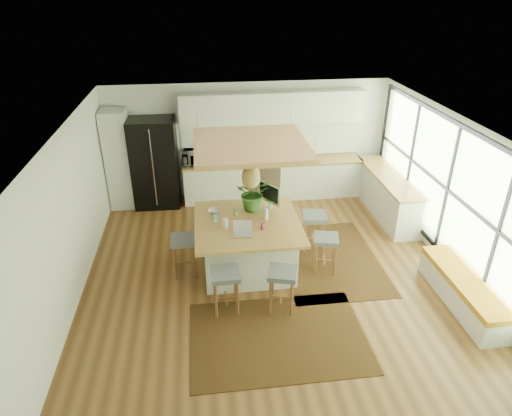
{
  "coord_description": "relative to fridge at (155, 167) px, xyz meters",
  "views": [
    {
      "loc": [
        -1.1,
        -6.52,
        4.75
      ],
      "look_at": [
        -0.2,
        0.5,
        1.1
      ],
      "focal_mm": 31.41,
      "sensor_mm": 36.0,
      "label": 1
    }
  ],
  "objects": [
    {
      "name": "floor",
      "position": [
        2.16,
        -3.16,
        -0.93
      ],
      "size": [
        7.0,
        7.0,
        0.0
      ],
      "primitive_type": "plane",
      "color": "#533117",
      "rests_on": "ground"
    },
    {
      "name": "ceiling",
      "position": [
        2.16,
        -3.16,
        1.78
      ],
      "size": [
        7.0,
        7.0,
        0.0
      ],
      "primitive_type": "plane",
      "rotation": [
        3.14,
        0.0,
        0.0
      ],
      "color": "white",
      "rests_on": "ground"
    },
    {
      "name": "wall_back",
      "position": [
        2.16,
        0.34,
        0.42
      ],
      "size": [
        6.5,
        0.0,
        6.5
      ],
      "primitive_type": "plane",
      "rotation": [
        1.57,
        0.0,
        0.0
      ],
      "color": "silver",
      "rests_on": "ground"
    },
    {
      "name": "wall_front",
      "position": [
        2.16,
        -6.66,
        0.42
      ],
      "size": [
        6.5,
        0.0,
        6.5
      ],
      "primitive_type": "plane",
      "rotation": [
        -1.57,
        0.0,
        0.0
      ],
      "color": "silver",
      "rests_on": "ground"
    },
    {
      "name": "wall_left",
      "position": [
        -1.09,
        -3.16,
        0.42
      ],
      "size": [
        0.0,
        7.0,
        7.0
      ],
      "primitive_type": "plane",
      "rotation": [
        1.57,
        0.0,
        1.57
      ],
      "color": "silver",
      "rests_on": "ground"
    },
    {
      "name": "wall_right",
      "position": [
        5.41,
        -3.16,
        0.42
      ],
      "size": [
        0.0,
        7.0,
        7.0
      ],
      "primitive_type": "plane",
      "rotation": [
        1.57,
        0.0,
        -1.57
      ],
      "color": "silver",
      "rests_on": "ground"
    },
    {
      "name": "window_wall",
      "position": [
        5.38,
        -3.16,
        0.47
      ],
      "size": [
        0.1,
        6.2,
        2.6
      ],
      "primitive_type": null,
      "color": "black",
      "rests_on": "wall_right"
    },
    {
      "name": "pantry",
      "position": [
        -0.79,
        0.02,
        0.2
      ],
      "size": [
        0.55,
        0.6,
        2.25
      ],
      "primitive_type": "cube",
      "color": "silver",
      "rests_on": "floor"
    },
    {
      "name": "back_counter_base",
      "position": [
        2.71,
        0.02,
        -0.49
      ],
      "size": [
        4.2,
        0.6,
        0.88
      ],
      "primitive_type": "cube",
      "color": "silver",
      "rests_on": "floor"
    },
    {
      "name": "back_counter_top",
      "position": [
        2.71,
        0.02,
        -0.03
      ],
      "size": [
        4.24,
        0.64,
        0.05
      ],
      "primitive_type": "cube",
      "color": "olive",
      "rests_on": "back_counter_base"
    },
    {
      "name": "backsplash",
      "position": [
        2.71,
        0.32,
        0.43
      ],
      "size": [
        4.2,
        0.02,
        0.8
      ],
      "primitive_type": "cube",
      "color": "white",
      "rests_on": "wall_back"
    },
    {
      "name": "upper_cabinets",
      "position": [
        2.71,
        0.16,
        1.22
      ],
      "size": [
        4.2,
        0.34,
        0.7
      ],
      "primitive_type": "cube",
      "color": "silver",
      "rests_on": "wall_back"
    },
    {
      "name": "range",
      "position": [
        2.46,
        0.02,
        -0.43
      ],
      "size": [
        0.76,
        0.62,
        1.0
      ],
      "primitive_type": null,
      "color": "#A5A5AA",
      "rests_on": "floor"
    },
    {
      "name": "right_counter_base",
      "position": [
        5.09,
        -1.16,
        -0.49
      ],
      "size": [
        0.6,
        2.5,
        0.88
      ],
      "primitive_type": "cube",
      "color": "silver",
      "rests_on": "floor"
    },
    {
      "name": "right_counter_top",
      "position": [
        5.09,
        -1.16,
        -0.03
      ],
      "size": [
        0.64,
        2.54,
        0.05
      ],
      "primitive_type": "cube",
      "color": "olive",
      "rests_on": "right_counter_base"
    },
    {
      "name": "window_bench",
      "position": [
        5.11,
        -4.36,
        -0.68
      ],
      "size": [
        0.52,
        2.0,
        0.5
      ],
      "primitive_type": null,
      "color": "silver",
      "rests_on": "floor"
    },
    {
      "name": "ceiling_panel",
      "position": [
        1.86,
        -2.76,
        1.12
      ],
      "size": [
        1.86,
        1.86,
        0.8
      ],
      "primitive_type": null,
      "color": "olive",
      "rests_on": "ceiling"
    },
    {
      "name": "rug_near",
      "position": [
        2.03,
        -4.73,
        -0.92
      ],
      "size": [
        2.6,
        1.8,
        0.01
      ],
      "primitive_type": "cube",
      "color": "black",
      "rests_on": "floor"
    },
    {
      "name": "rug_right",
      "position": [
        3.34,
        -2.81,
        -0.92
      ],
      "size": [
        1.8,
        2.6,
        0.01
      ],
      "primitive_type": "cube",
      "color": "black",
      "rests_on": "floor"
    },
    {
      "name": "fridge",
      "position": [
        0.0,
        0.0,
        0.0
      ],
      "size": [
        1.03,
        0.82,
        2.04
      ],
      "primitive_type": null,
      "rotation": [
        0.0,
        0.0,
        -0.02
      ],
      "color": "black",
      "rests_on": "floor"
    },
    {
      "name": "island",
      "position": [
        1.79,
        -2.84,
        -0.46
      ],
      "size": [
        1.85,
        1.85,
        0.93
      ],
      "primitive_type": null,
      "color": "olive",
      "rests_on": "floor"
    },
    {
      "name": "stool_near_left",
      "position": [
        1.31,
        -4.03,
        -0.57
      ],
      "size": [
        0.45,
        0.45,
        0.74
      ],
      "primitive_type": null,
      "rotation": [
        0.0,
        0.0,
        0.03
      ],
      "color": "#474D4F",
      "rests_on": "floor"
    },
    {
      "name": "stool_near_right",
      "position": [
        2.19,
        -4.1,
        -0.57
      ],
      "size": [
        0.53,
        0.53,
        0.73
      ],
      "primitive_type": null,
      "rotation": [
        0.0,
        0.0,
        -0.27
      ],
      "color": "#474D4F",
      "rests_on": "floor"
    },
    {
      "name": "stool_right_front",
      "position": [
        3.14,
        -3.17,
        -0.57
      ],
      "size": [
        0.5,
        0.5,
        0.72
      ],
      "primitive_type": null,
      "rotation": [
        0.0,
        0.0,
        1.35
      ],
      "color": "#474D4F",
      "rests_on": "floor"
    },
    {
      "name": "stool_right_back",
      "position": [
        3.12,
        -2.43,
        -0.57
      ],
      "size": [
        0.51,
        0.51,
        0.77
      ],
      "primitive_type": null,
      "rotation": [
        0.0,
        0.0,
        1.43
      ],
      "color": "#474D4F",
      "rests_on": "floor"
    },
    {
      "name": "stool_left_side",
      "position": [
        0.66,
        -2.92,
        -0.57
      ],
      "size": [
        0.44,
        0.44,
        0.74
      ],
      "primitive_type": null,
      "rotation": [
        0.0,
        0.0,
        -1.56
      ],
      "color": "#474D4F",
      "rests_on": "floor"
    },
    {
      "name": "laptop",
      "position": [
        1.66,
        -3.28,
        0.12
      ],
      "size": [
        0.33,
        0.35,
        0.23
      ],
      "primitive_type": null,
      "rotation": [
        0.0,
        0.0,
        -0.07
      ],
      "color": "#A5A5AA",
      "rests_on": "island"
    },
    {
      "name": "monitor",
      "position": [
        2.25,
        -2.38,
        0.26
      ],
      "size": [
        0.46,
        0.55,
        0.5
      ],
      "primitive_type": null,
      "rotation": [
        0.0,
        0.0,
        -0.98
      ],
      "color": "#A5A5AA",
      "rests_on": "island"
    },
    {
      "name": "microwave",
      "position": [
        0.94,
        0.02,
        0.2
      ],
      "size": [
        0.63,
        0.41,
        0.4
      ],
      "primitive_type": "imported",
      "rotation": [
        0.0,
        0.0,
        -0.14
      ],
      "color": "#A5A5AA",
      "rests_on": "back_counter_top"
    },
    {
      "name": "island_plant",
      "position": [
        1.95,
        -2.37,
        0.27
      ],
      "size": [
        0.63,
        0.7,
        0.53
      ],
      "primitive_type": "imported",
      "rotation": [
        0.0,
        0.0,
        0.02
      ],
      "color": "#1E4C19",
      "rests_on": "island"
    },
    {
      "name": "island_bowl",
      "position": [
        1.22,
        -2.4,
        0.03
      ],
      "size": [
        0.25,
        0.25,
        0.05
      ],
      "primitive_type": "imported",
      "rotation": [
        0.0,
        0.0,
        -0.24
      ],
      "color": "silver",
      "rests_on": "island"
    },
    {
      "name": "island_bottle_0",
      "position": [
        1.24,
        -2.74,
        0.1
      ],
      "size": [
        0.07,
        0.07,
        0.19
      ],
      "primitive_type": "cylinder",
      "color": "#37BADE",
      "rests_on": "island"
    },
    {
      "name": "island_bottle_1",
      "position": [
        1.39,
        -2.99,
        0.1
      ],
      "size": [
        0.07,
        0.07,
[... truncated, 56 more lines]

